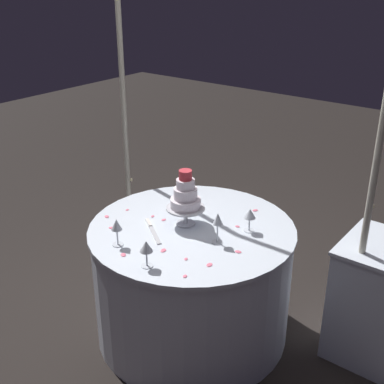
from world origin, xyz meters
name	(u,v)px	position (x,y,z in m)	size (l,w,h in m)	color
ground_plane	(192,329)	(0.00, 0.00, 0.00)	(12.00, 12.00, 0.00)	black
decorative_arch	(230,99)	(0.00, 0.35, 1.39)	(1.76, 0.06, 2.18)	#B7B29E
main_table	(192,280)	(0.00, 0.00, 0.36)	(1.18, 1.18, 0.72)	silver
side_table	(381,302)	(0.97, 0.49, 0.35)	(0.50, 0.50, 0.70)	silver
tiered_cake	(186,197)	(-0.05, 0.01, 0.89)	(0.22, 0.22, 0.33)	silver
wine_glass_0	(146,248)	(0.07, -0.46, 0.83)	(0.07, 0.07, 0.14)	silver
wine_glass_1	(250,215)	(0.28, 0.16, 0.82)	(0.07, 0.07, 0.14)	silver
wine_glass_2	(218,221)	(0.21, -0.06, 0.85)	(0.06, 0.06, 0.18)	silver
wine_glass_3	(117,226)	(-0.19, -0.40, 0.83)	(0.06, 0.06, 0.15)	silver
cake_knife	(152,229)	(-0.15, -0.17, 0.73)	(0.25, 0.19, 0.01)	silver
rose_petal_0	(107,216)	(-0.48, -0.21, 0.72)	(0.04, 0.02, 0.00)	#EA6B84
rose_petal_1	(255,210)	(0.17, 0.40, 0.72)	(0.04, 0.03, 0.00)	#EA6B84
rose_petal_2	(153,216)	(-0.26, -0.04, 0.72)	(0.03, 0.02, 0.00)	#EA6B84
rose_petal_3	(164,220)	(-0.18, -0.03, 0.72)	(0.03, 0.02, 0.00)	#EA6B84
rose_petal_4	(163,250)	(0.04, -0.30, 0.72)	(0.04, 0.03, 0.00)	#EA6B84
rose_petal_5	(185,276)	(0.28, -0.41, 0.72)	(0.03, 0.02, 0.00)	#EA6B84
rose_petal_6	(209,265)	(0.31, -0.26, 0.72)	(0.04, 0.03, 0.00)	#EA6B84
rose_petal_7	(238,252)	(0.36, -0.07, 0.72)	(0.04, 0.02, 0.00)	#EA6B84
rose_petal_8	(237,226)	(0.20, 0.16, 0.72)	(0.03, 0.02, 0.00)	#EA6B84
rose_petal_9	(112,228)	(-0.35, -0.29, 0.72)	(0.03, 0.02, 0.00)	#EA6B84
rose_petal_10	(123,255)	(-0.09, -0.46, 0.72)	(0.04, 0.03, 0.00)	#EA6B84
rose_petal_11	(186,259)	(0.19, -0.29, 0.72)	(0.03, 0.02, 0.00)	#EA6B84
rose_petal_12	(127,210)	(-0.44, -0.07, 0.72)	(0.02, 0.02, 0.00)	#EA6B84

